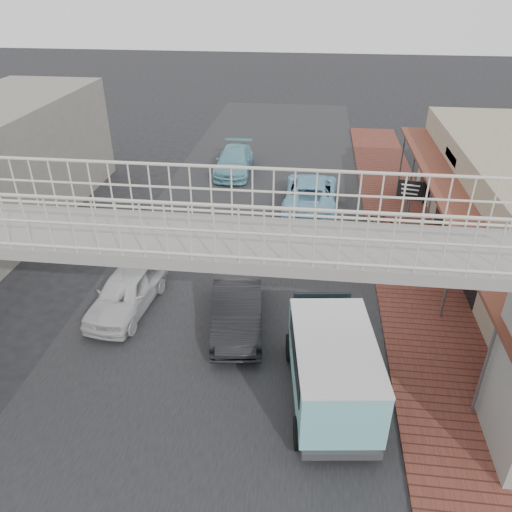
% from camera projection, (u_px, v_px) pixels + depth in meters
% --- Properties ---
extents(ground, '(120.00, 120.00, 0.00)m').
position_uv_depth(ground, '(224.00, 322.00, 16.00)').
color(ground, black).
rests_on(ground, ground).
extents(road_strip, '(10.00, 60.00, 0.01)m').
position_uv_depth(road_strip, '(224.00, 322.00, 16.00)').
color(road_strip, black).
rests_on(road_strip, ground).
extents(sidewalk, '(3.00, 40.00, 0.10)m').
position_uv_depth(sidewalk, '(417.00, 283.00, 17.89)').
color(sidewalk, brown).
rests_on(sidewalk, ground).
extents(footbridge, '(16.40, 2.40, 6.34)m').
position_uv_depth(footbridge, '(188.00, 317.00, 10.97)').
color(footbridge, gray).
rests_on(footbridge, ground).
extents(white_hatchback, '(1.98, 4.09, 1.34)m').
position_uv_depth(white_hatchback, '(127.00, 291.00, 16.34)').
color(white_hatchback, silver).
rests_on(white_hatchback, ground).
extents(dark_sedan, '(2.03, 4.43, 1.41)m').
position_uv_depth(dark_sedan, '(237.00, 305.00, 15.59)').
color(dark_sedan, black).
rests_on(dark_sedan, ground).
extents(angkot_curb, '(2.49, 5.24, 1.44)m').
position_uv_depth(angkot_curb, '(311.00, 193.00, 23.43)').
color(angkot_curb, '#7DBAD9').
rests_on(angkot_curb, ground).
extents(angkot_far, '(1.97, 4.60, 1.32)m').
position_uv_depth(angkot_far, '(234.00, 161.00, 27.47)').
color(angkot_far, '#6BACBB').
rests_on(angkot_far, ground).
extents(angkot_van, '(2.49, 4.60, 2.16)m').
position_uv_depth(angkot_van, '(332.00, 360.00, 12.43)').
color(angkot_van, black).
rests_on(angkot_van, ground).
extents(motorcycle_near, '(1.78, 1.12, 0.88)m').
position_uv_depth(motorcycle_near, '(389.00, 239.00, 19.80)').
color(motorcycle_near, black).
rests_on(motorcycle_near, sidewalk).
extents(motorcycle_far, '(1.57, 0.64, 0.92)m').
position_uv_depth(motorcycle_far, '(376.00, 222.00, 21.05)').
color(motorcycle_far, black).
rests_on(motorcycle_far, sidewalk).
extents(arrow_sign, '(1.62, 1.06, 2.70)m').
position_uv_depth(arrow_sign, '(429.00, 193.00, 19.36)').
color(arrow_sign, '#59595B').
rests_on(arrow_sign, sidewalk).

